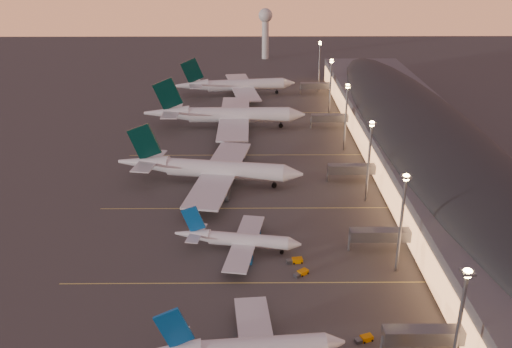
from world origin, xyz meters
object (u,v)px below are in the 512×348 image
at_px(airliner_wide_near, 209,169).
at_px(baggage_tug_c, 295,261).
at_px(airliner_wide_far, 235,85).
at_px(airliner_wide_mid, 225,115).
at_px(baggage_tug_d, 302,273).
at_px(airliner_narrow_north, 238,240).
at_px(baggage_tug_b, 364,339).
at_px(radar_tower, 265,25).

xyz_separation_m(airliner_wide_near, baggage_tug_c, (24.79, -49.72, -4.58)).
bearing_deg(airliner_wide_far, airliner_wide_mid, -101.52).
bearing_deg(baggage_tug_d, airliner_narrow_north, 104.62).
bearing_deg(baggage_tug_b, airliner_wide_far, 78.82).
height_order(airliner_wide_far, radar_tower, radar_tower).
relative_size(radar_tower, baggage_tug_d, 8.37).
bearing_deg(baggage_tug_c, airliner_wide_mid, 93.52).
distance_m(airliner_wide_far, baggage_tug_d, 169.02).
height_order(radar_tower, baggage_tug_b, radar_tower).
bearing_deg(airliner_wide_far, airliner_wide_near, -101.26).
bearing_deg(airliner_wide_far, airliner_narrow_north, -96.71).
height_order(airliner_wide_near, baggage_tug_c, airliner_wide_near).
relative_size(airliner_narrow_north, airliner_wide_near, 0.54).
relative_size(baggage_tug_b, baggage_tug_c, 0.95).
xyz_separation_m(airliner_wide_far, radar_tower, (17.51, 93.84, 16.73)).
xyz_separation_m(airliner_wide_far, baggage_tug_b, (30.94, -192.23, -4.63)).
relative_size(airliner_narrow_north, baggage_tug_c, 7.95).
relative_size(airliner_narrow_north, airliner_wide_mid, 0.49).
bearing_deg(baggage_tug_c, airliner_wide_near, 108.58).
height_order(airliner_narrow_north, airliner_wide_near, airliner_wide_near).
xyz_separation_m(airliner_wide_near, airliner_wide_mid, (2.78, 59.03, 0.51)).
bearing_deg(airliner_wide_near, airliner_wide_far, 96.51).
bearing_deg(radar_tower, baggage_tug_d, -89.42).
height_order(airliner_wide_mid, baggage_tug_c, airliner_wide_mid).
bearing_deg(airliner_wide_near, airliner_wide_mid, 96.74).
bearing_deg(airliner_wide_far, baggage_tug_c, -91.64).
distance_m(airliner_wide_far, radar_tower, 96.91).
bearing_deg(airliner_narrow_north, baggage_tug_c, -13.55).
bearing_deg(baggage_tug_c, airliner_wide_far, 88.78).
bearing_deg(airliner_wide_near, baggage_tug_b, -55.88).
distance_m(airliner_wide_far, baggage_tug_c, 163.32).
bearing_deg(baggage_tug_b, baggage_tug_d, 93.46).
relative_size(airliner_narrow_north, baggage_tug_b, 8.35).
distance_m(baggage_tug_b, baggage_tug_d, 26.75).
relative_size(airliner_wide_near, baggage_tug_c, 14.74).
height_order(airliner_narrow_north, airliner_wide_mid, airliner_wide_mid).
height_order(airliner_narrow_north, radar_tower, radar_tower).
xyz_separation_m(radar_tower, baggage_tug_b, (13.43, -286.07, -21.36)).
distance_m(airliner_wide_near, baggage_tug_d, 61.27).
bearing_deg(airliner_wide_mid, baggage_tug_c, -78.36).
bearing_deg(baggage_tug_b, airliner_narrow_north, 105.79).
relative_size(airliner_wide_mid, baggage_tug_b, 16.99).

